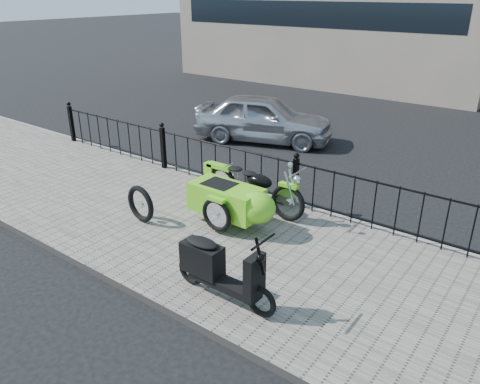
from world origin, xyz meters
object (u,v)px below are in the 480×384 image
Objects in this scene: spare_tire at (141,204)px; sedan_car at (264,118)px; scooter at (217,269)px; motorcycle_sidecar at (239,199)px.

sedan_car is at bearing 102.11° from spare_tire.
sedan_car is at bearing 119.57° from scooter.
spare_tire is at bearing -145.63° from motorcycle_sidecar.
scooter reaches higher than spare_tire.
sedan_car reaches higher than spare_tire.
sedan_car is at bearing 119.66° from motorcycle_sidecar.
sedan_car reaches higher than scooter.
motorcycle_sidecar is 0.60× the size of sedan_car.
spare_tire is (-2.50, 0.90, -0.09)m from scooter.
scooter is at bearing -60.65° from motorcycle_sidecar.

